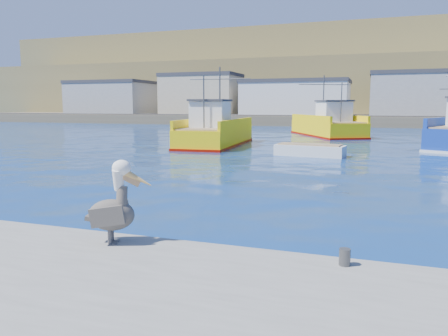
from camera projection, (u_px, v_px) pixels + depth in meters
name	position (u px, v px, depth m)	size (l,w,h in m)	color
ground	(238.00, 227.00, 11.85)	(260.00, 260.00, 0.00)	navy
dock_bollards	(216.00, 243.00, 8.39)	(36.20, 0.20, 0.30)	#4C4C4C
far_shore	(363.00, 83.00, 112.78)	(200.00, 81.00, 24.00)	brown
trawler_yellow_a	(215.00, 132.00, 36.01)	(5.26, 11.76, 6.54)	yellow
trawler_yellow_b	(328.00, 126.00, 47.15)	(9.35, 12.62, 6.61)	yellow
skiff_mid	(310.00, 151.00, 28.39)	(4.59, 2.12, 0.96)	silver
pelican	(114.00, 208.00, 8.77)	(1.36, 0.83, 1.71)	#595451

